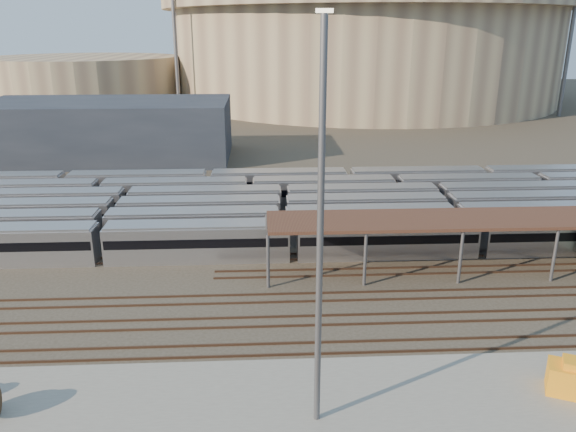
{
  "coord_description": "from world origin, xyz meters",
  "views": [
    {
      "loc": [
        -8.59,
        -43.96,
        21.84
      ],
      "look_at": [
        -5.69,
        12.0,
        3.06
      ],
      "focal_mm": 35.0,
      "sensor_mm": 36.0,
      "label": 1
    }
  ],
  "objects": [
    {
      "name": "ground",
      "position": [
        0.0,
        0.0,
        0.0
      ],
      "size": [
        420.0,
        420.0,
        0.0
      ],
      "primitive_type": "plane",
      "color": "#383026",
      "rests_on": "ground"
    },
    {
      "name": "apron",
      "position": [
        -5.0,
        -15.0,
        0.1
      ],
      "size": [
        50.0,
        9.0,
        0.2
      ],
      "primitive_type": "cube",
      "color": "gray",
      "rests_on": "ground"
    },
    {
      "name": "subway_trains",
      "position": [
        -4.98,
        18.5,
        1.8
      ],
      "size": [
        125.29,
        23.9,
        3.6
      ],
      "color": "silver",
      "rests_on": "ground"
    },
    {
      "name": "empty_tracks",
      "position": [
        0.0,
        -5.0,
        0.09
      ],
      "size": [
        170.0,
        9.62,
        0.18
      ],
      "color": "#4C3323",
      "rests_on": "ground"
    },
    {
      "name": "stadium",
      "position": [
        25.0,
        140.0,
        16.47
      ],
      "size": [
        124.0,
        124.0,
        32.5
      ],
      "color": "tan",
      "rests_on": "ground"
    },
    {
      "name": "secondary_arena",
      "position": [
        -60.0,
        130.0,
        7.0
      ],
      "size": [
        56.0,
        56.0,
        14.0
      ],
      "primitive_type": "cylinder",
      "color": "tan",
      "rests_on": "ground"
    },
    {
      "name": "service_building",
      "position": [
        -35.0,
        55.0,
        5.0
      ],
      "size": [
        42.0,
        20.0,
        10.0
      ],
      "primitive_type": "cube",
      "color": "#1E232D",
      "rests_on": "ground"
    },
    {
      "name": "floodlight_0",
      "position": [
        -30.0,
        110.0,
        20.65
      ],
      "size": [
        4.0,
        1.0,
        38.4
      ],
      "color": "#5A5A5F",
      "rests_on": "ground"
    },
    {
      "name": "floodlight_2",
      "position": [
        70.0,
        100.0,
        20.65
      ],
      "size": [
        4.0,
        1.0,
        38.4
      ],
      "color": "#5A5A5F",
      "rests_on": "ground"
    },
    {
      "name": "floodlight_3",
      "position": [
        -10.0,
        160.0,
        20.65
      ],
      "size": [
        4.0,
        1.0,
        38.4
      ],
      "color": "#5A5A5F",
      "rests_on": "ground"
    },
    {
      "name": "yard_light_pole",
      "position": [
        -5.51,
        -16.74,
        11.54
      ],
      "size": [
        0.81,
        0.36,
        22.51
      ],
      "color": "#5A5A5F",
      "rests_on": "apron"
    },
    {
      "name": "yellow_equipment",
      "position": [
        10.62,
        -15.21,
        1.14
      ],
      "size": [
        3.52,
        2.96,
        1.88
      ],
      "primitive_type": "cube",
      "rotation": [
        0.0,
        0.0,
        -0.43
      ],
      "color": "orange",
      "rests_on": "apron"
    }
  ]
}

